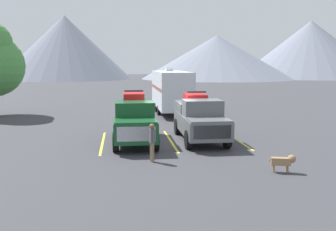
% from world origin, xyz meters
% --- Properties ---
extents(ground_plane, '(240.00, 240.00, 0.00)m').
position_xyz_m(ground_plane, '(0.00, 0.00, 0.00)').
color(ground_plane, '#38383D').
extents(pickup_truck_a, '(2.18, 5.37, 2.63)m').
position_xyz_m(pickup_truck_a, '(-1.88, -0.03, 1.21)').
color(pickup_truck_a, '#144723').
rests_on(pickup_truck_a, ground).
extents(pickup_truck_b, '(2.23, 5.45, 2.52)m').
position_xyz_m(pickup_truck_b, '(1.56, 0.07, 1.18)').
color(pickup_truck_b, '#595B60').
rests_on(pickup_truck_b, ground).
extents(lot_stripe_a, '(0.12, 5.50, 0.01)m').
position_xyz_m(lot_stripe_a, '(-3.53, 0.01, 0.00)').
color(lot_stripe_a, gold).
rests_on(lot_stripe_a, ground).
extents(lot_stripe_b, '(0.12, 5.50, 0.01)m').
position_xyz_m(lot_stripe_b, '(0.00, 0.01, 0.00)').
color(lot_stripe_b, gold).
rests_on(lot_stripe_b, ground).
extents(lot_stripe_c, '(0.12, 5.50, 0.01)m').
position_xyz_m(lot_stripe_c, '(3.53, 0.01, 0.00)').
color(lot_stripe_c, gold).
rests_on(lot_stripe_c, ground).
extents(camper_trailer_a, '(2.46, 9.17, 3.69)m').
position_xyz_m(camper_trailer_a, '(1.53, 10.68, 1.95)').
color(camper_trailer_a, silver).
rests_on(camper_trailer_a, ground).
extents(person_a, '(0.25, 0.34, 1.60)m').
position_xyz_m(person_a, '(-1.33, -4.01, 0.92)').
color(person_a, '#726047').
rests_on(person_a, ground).
extents(dog, '(0.98, 0.47, 0.69)m').
position_xyz_m(dog, '(3.43, -6.13, 0.45)').
color(dog, olive).
rests_on(dog, ground).
extents(mountain_ridge, '(152.26, 45.50, 16.34)m').
position_xyz_m(mountain_ridge, '(12.27, 80.65, 7.20)').
color(mountain_ridge, slate).
rests_on(mountain_ridge, ground).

